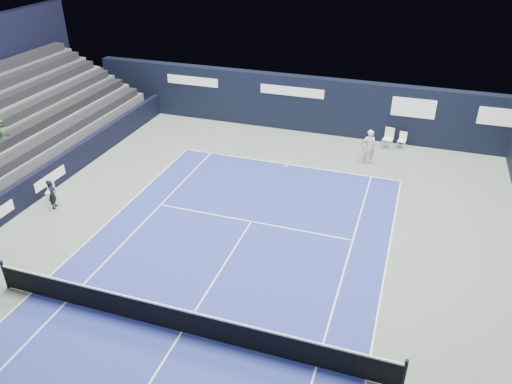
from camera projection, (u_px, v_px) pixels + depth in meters
ground at (208, 290)px, 16.59m from camera, size 48.00×48.00×0.00m
court_surface at (182, 332)px, 14.94m from camera, size 10.97×23.77×0.01m
folding_chair_back_a at (389, 135)px, 26.16m from camera, size 0.56×0.59×1.09m
folding_chair_back_b at (402, 139)px, 26.24m from camera, size 0.45×0.44×0.88m
line_judge_chair at (51, 189)px, 21.60m from camera, size 0.44×0.43×0.81m
line_judge at (52, 194)px, 20.87m from camera, size 0.48×0.56×1.31m
court_markings at (182, 332)px, 14.94m from camera, size 11.03×23.83×0.00m
tennis_net at (180, 320)px, 14.69m from camera, size 12.90×0.10×1.10m
back_sponsor_wall at (310, 104)px, 27.76m from camera, size 26.00×0.63×3.10m
side_barrier_left at (47, 178)px, 22.19m from camera, size 0.33×22.00×1.20m
tennis_player at (369, 146)px, 24.49m from camera, size 0.73×0.90×1.75m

